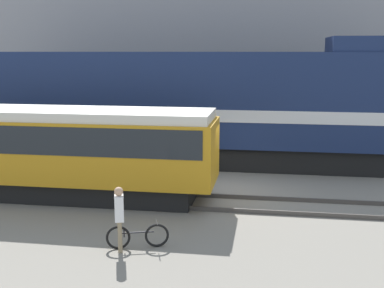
{
  "coord_description": "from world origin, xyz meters",
  "views": [
    {
      "loc": [
        1.58,
        -16.41,
        4.95
      ],
      "look_at": [
        -0.96,
        -0.38,
        1.8
      ],
      "focal_mm": 45.0,
      "sensor_mm": 36.0,
      "label": 1
    }
  ],
  "objects_px": {
    "freight_locomotive": "(179,106)",
    "streetcar": "(39,147)",
    "person": "(119,213)",
    "bicycle": "(138,236)"
  },
  "relations": [
    {
      "from": "streetcar",
      "to": "bicycle",
      "type": "xyz_separation_m",
      "value": [
        4.48,
        -3.84,
        -1.43
      ]
    },
    {
      "from": "bicycle",
      "to": "freight_locomotive",
      "type": "bearing_deg",
      "value": 94.11
    },
    {
      "from": "freight_locomotive",
      "to": "bicycle",
      "type": "xyz_separation_m",
      "value": [
        0.68,
        -9.48,
        -2.26
      ]
    },
    {
      "from": "freight_locomotive",
      "to": "streetcar",
      "type": "distance_m",
      "value": 6.85
    },
    {
      "from": "person",
      "to": "bicycle",
      "type": "bearing_deg",
      "value": 35.35
    },
    {
      "from": "freight_locomotive",
      "to": "person",
      "type": "bearing_deg",
      "value": -88.23
    },
    {
      "from": "person",
      "to": "freight_locomotive",
      "type": "bearing_deg",
      "value": 91.77
    },
    {
      "from": "freight_locomotive",
      "to": "bicycle",
      "type": "height_order",
      "value": "freight_locomotive"
    },
    {
      "from": "freight_locomotive",
      "to": "streetcar",
      "type": "relative_size",
      "value": 1.55
    },
    {
      "from": "freight_locomotive",
      "to": "person",
      "type": "distance_m",
      "value": 9.88
    }
  ]
}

